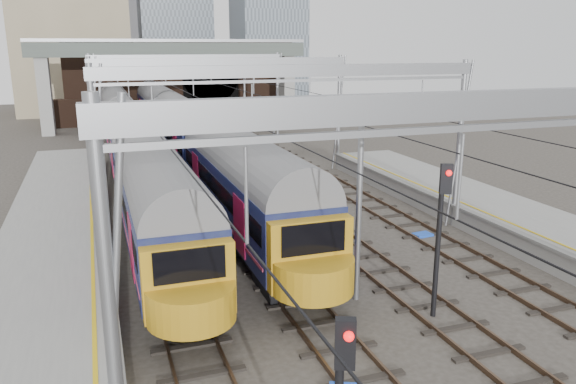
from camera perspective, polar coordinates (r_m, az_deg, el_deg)
name	(u,v)px	position (r m, az deg, el deg)	size (l,w,h in m)	color
ground	(383,325)	(18.61, 9.66, -13.14)	(160.00, 160.00, 0.00)	#38332D
platform_left	(41,323)	(18.76, -23.78, -12.13)	(4.32, 55.00, 1.12)	gray
tracks	(255,203)	(31.63, -3.39, -1.13)	(14.40, 80.00, 0.22)	#4C3828
overhead_line	(226,79)	(36.79, -6.36, 11.39)	(16.80, 80.00, 8.00)	gray
retaining_wall	(179,84)	(67.08, -11.06, 10.74)	(28.00, 2.75, 9.00)	#311E15
overbridge	(172,59)	(60.89, -11.70, 13.11)	(28.00, 3.00, 9.25)	gray
train_main	(170,119)	(49.34, -11.87, 7.27)	(2.87, 66.30, 4.91)	black
train_second	(123,125)	(46.87, -16.39, 6.52)	(2.74, 63.42, 4.74)	black
signal_near_centre	(441,223)	(18.25, 15.25, -3.08)	(0.40, 0.48, 5.14)	black
equip_cover_b	(323,213)	(29.77, 3.63, -2.10)	(0.77, 0.54, 0.09)	blue
equip_cover_c	(422,235)	(27.04, 13.50, -4.22)	(0.85, 0.60, 0.10)	blue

